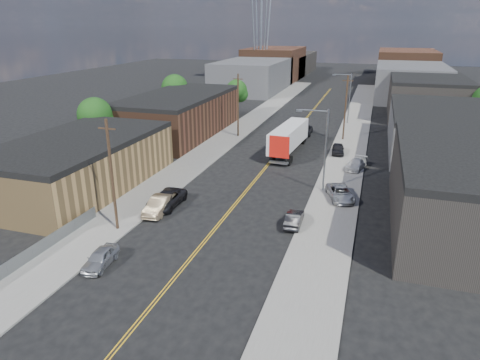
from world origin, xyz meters
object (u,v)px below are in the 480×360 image
Objects in this scene: car_right_lot_c at (338,149)px; car_ahead_truck at (304,130)px; car_left_b at (159,205)px; car_right_oncoming at (294,219)px; car_left_a at (100,258)px; car_right_lot_b at (356,164)px; car_left_c at (166,199)px; semi_truck at (291,136)px; car_right_lot_a at (340,193)px.

car_ahead_truck is at bearing 117.40° from car_right_lot_c.
car_ahead_truck is at bearing 72.13° from car_left_b.
car_ahead_truck is (-4.81, 33.97, 0.07)m from car_right_oncoming.
car_right_lot_c reaches higher than car_left_a.
car_right_oncoming is 34.31m from car_ahead_truck.
car_left_a is at bearing 39.87° from car_right_oncoming.
car_left_b is 25.78m from car_right_lot_b.
car_left_b is 0.88× the size of car_left_c.
car_right_lot_c is 0.79× the size of car_ahead_truck.
car_right_lot_c is (6.70, 0.16, -1.44)m from semi_truck.
semi_truck reaches higher than car_right_oncoming.
car_ahead_truck is at bearing -83.76° from car_right_oncoming.
semi_truck is at bearing -94.31° from car_ahead_truck.
semi_truck is at bearing 162.34° from car_right_lot_b.
car_left_a is 0.75× the size of car_ahead_truck.
car_left_a is at bearing -117.16° from car_right_lot_c.
car_right_lot_c is (-1.84, 16.70, 0.02)m from car_right_lot_a.
car_right_oncoming is at bearing 0.35° from car_left_b.
car_ahead_truck is at bearing 74.71° from car_left_a.
car_ahead_truck is (-6.41, 10.04, -0.13)m from car_right_lot_c.
car_left_b reaches higher than car_right_oncoming.
car_right_lot_a is at bearing 22.21° from car_left_c.
car_left_b is at bearing -103.34° from semi_truck.
car_right_lot_b is 18.55m from car_ahead_truck.
car_left_b is 0.93× the size of car_ahead_truck.
car_left_c is 27.72m from car_right_lot_c.
semi_truck is 3.00× the size of car_ahead_truck.
car_left_b is at bearing 3.29° from car_right_oncoming.
semi_truck reaches higher than car_right_lot_c.
car_right_lot_c is (-2.80, 6.07, 0.06)m from car_right_lot_b.
car_left_a is 0.81× the size of car_left_b.
car_right_lot_a is at bearing -80.95° from car_right_lot_b.
semi_truck is at bearing 70.89° from car_left_c.
car_left_c is at bearing -176.32° from car_right_lot_a.
car_right_oncoming is at bearing -2.10° from car_left_c.
semi_truck is 3.94× the size of car_right_oncoming.
car_ahead_truck is (8.19, 33.60, -0.04)m from car_left_c.
car_left_a is 33.73m from car_right_lot_b.
car_right_oncoming is (13.00, 1.16, -0.14)m from car_left_b.
car_ahead_truck reaches higher than car_left_a.
car_right_oncoming is at bearing -134.41° from car_right_lot_a.
car_left_a is at bearing -106.11° from car_right_lot_b.
car_left_c is 13.01m from car_right_oncoming.
car_right_lot_b is at bearing 42.81° from car_left_b.
car_left_b is at bearing -125.33° from car_right_lot_c.
car_right_lot_c reaches higher than car_right_lot_a.
car_left_c is at bearing -120.63° from car_right_lot_b.
car_left_b is 29.03m from car_right_lot_c.
car_left_b is 13.05m from car_right_oncoming.
car_left_b is (-0.37, 10.09, 0.13)m from car_left_a.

